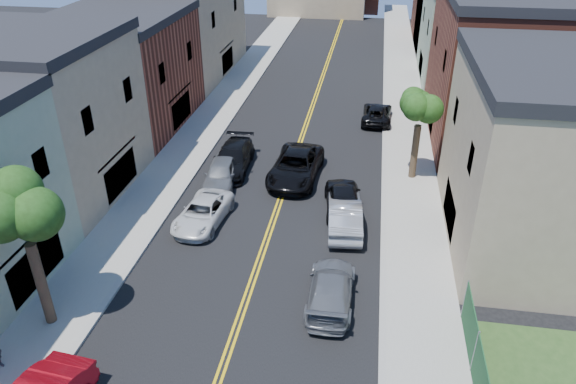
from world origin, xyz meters
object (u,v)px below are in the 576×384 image
at_px(black_car_left, 233,158).
at_px(black_suv_lane, 296,166).
at_px(silver_car_right, 345,215).
at_px(dark_car_right_far, 377,113).
at_px(black_car_right, 343,199).
at_px(grey_car_right, 331,289).
at_px(white_pickup, 203,213).
at_px(grey_car_left, 221,173).

height_order(black_car_left, black_suv_lane, black_suv_lane).
height_order(silver_car_right, dark_car_right_far, silver_car_right).
relative_size(silver_car_right, dark_car_right_far, 1.04).
bearing_deg(black_car_right, grey_car_right, 82.31).
height_order(white_pickup, dark_car_right_far, dark_car_right_far).
height_order(silver_car_right, black_suv_lane, black_suv_lane).
bearing_deg(dark_car_right_far, grey_car_left, 54.22).
height_order(grey_car_left, black_suv_lane, black_suv_lane).
bearing_deg(black_car_right, black_suv_lane, -55.51).
bearing_deg(dark_car_right_far, white_pickup, 62.94).
xyz_separation_m(dark_car_right_far, black_suv_lane, (-5.00, -10.72, 0.19)).
relative_size(grey_car_right, black_car_right, 0.99).
bearing_deg(white_pickup, black_suv_lane, 60.83).
relative_size(grey_car_left, grey_car_right, 0.94).
distance_m(black_car_left, dark_car_right_far, 13.74).
bearing_deg(grey_car_left, white_pickup, -92.41).
xyz_separation_m(white_pickup, dark_car_right_far, (9.30, 16.85, 0.00)).
bearing_deg(grey_car_left, silver_car_right, -29.97).
height_order(grey_car_left, dark_car_right_far, grey_car_left).
distance_m(white_pickup, grey_car_left, 4.54).
bearing_deg(dark_car_right_far, black_car_left, 49.25).
relative_size(grey_car_right, silver_car_right, 0.99).
distance_m(white_pickup, black_car_right, 8.00).
xyz_separation_m(grey_car_right, black_suv_lane, (-3.30, 11.58, 0.14)).
xyz_separation_m(grey_car_right, black_car_right, (0.00, 7.93, 0.13)).
height_order(grey_car_right, silver_car_right, silver_car_right).
height_order(black_car_left, silver_car_right, silver_car_right).
distance_m(grey_car_left, silver_car_right, 8.81).
xyz_separation_m(black_car_right, silver_car_right, (0.19, -1.69, -0.02)).
bearing_deg(black_suv_lane, grey_car_left, -156.73).
height_order(grey_car_right, dark_car_right_far, grey_car_right).
distance_m(white_pickup, black_suv_lane, 7.48).
relative_size(black_car_right, black_suv_lane, 0.81).
distance_m(grey_car_right, silver_car_right, 6.24).
xyz_separation_m(black_car_left, grey_car_right, (7.60, -12.18, -0.08)).
bearing_deg(white_pickup, silver_car_right, 11.68).
distance_m(grey_car_right, black_suv_lane, 12.04).
height_order(white_pickup, grey_car_right, grey_car_right).
height_order(black_car_left, dark_car_right_far, black_car_left).
bearing_deg(grey_car_right, black_suv_lane, -74.07).
bearing_deg(black_suv_lane, black_car_left, 175.75).
bearing_deg(dark_car_right_far, grey_car_right, 87.48).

